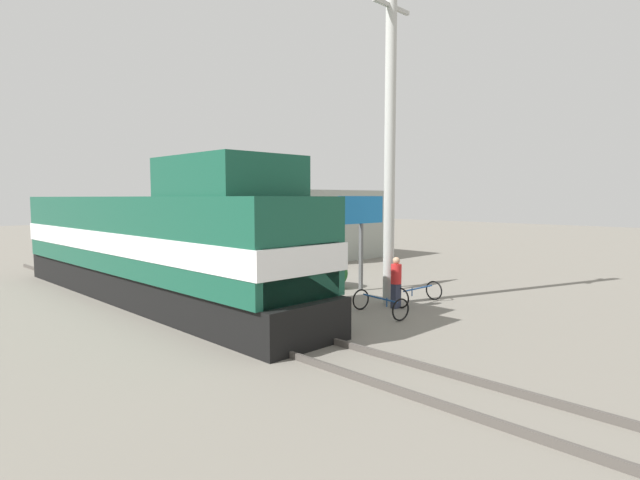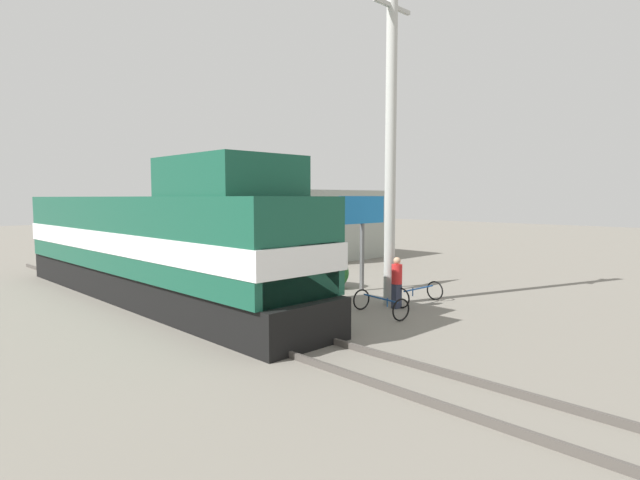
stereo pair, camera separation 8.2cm
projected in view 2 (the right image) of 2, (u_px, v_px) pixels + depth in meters
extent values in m
plane|color=slate|center=(218.00, 321.00, 14.42)|extent=(120.00, 120.00, 0.00)
cube|color=#4C4742|center=(196.00, 322.00, 13.91)|extent=(0.08, 33.25, 0.15)
cube|color=#4C4742|center=(238.00, 314.00, 14.92)|extent=(0.08, 33.25, 0.15)
cube|color=black|center=(149.00, 284.00, 17.46)|extent=(2.63, 16.70, 1.08)
cube|color=#144C38|center=(147.00, 233.00, 17.31)|extent=(2.86, 16.03, 2.51)
cube|color=white|center=(147.00, 240.00, 17.33)|extent=(2.90, 16.19, 0.70)
cube|color=white|center=(272.00, 269.00, 12.50)|extent=(2.43, 2.34, 1.38)
cube|color=#144C38|center=(229.00, 177.00, 13.60)|extent=(2.68, 3.67, 1.07)
cylinder|color=#B2B2AD|center=(391.00, 138.00, 16.21)|extent=(0.36, 0.36, 10.94)
cube|color=#B2B2AD|center=(392.00, 6.00, 15.85)|extent=(1.80, 0.12, 0.12)
cylinder|color=#4C4C4C|center=(303.00, 265.00, 19.30)|extent=(0.05, 0.05, 1.91)
cone|color=#1959B2|center=(303.00, 243.00, 19.23)|extent=(1.85, 1.85, 0.42)
cube|color=#595959|center=(362.00, 257.00, 19.00)|extent=(0.12, 0.12, 2.57)
cube|color=#1972BF|center=(362.00, 210.00, 18.85)|extent=(2.51, 0.08, 1.04)
sphere|color=#236028|center=(334.00, 273.00, 19.57)|extent=(1.18, 1.18, 1.18)
cube|color=#2D3347|center=(397.00, 296.00, 16.02)|extent=(0.30, 0.20, 0.80)
cylinder|color=red|center=(397.00, 274.00, 15.96)|extent=(0.34, 0.34, 0.63)
sphere|color=tan|center=(397.00, 261.00, 15.92)|extent=(0.23, 0.23, 0.23)
torus|color=black|center=(401.00, 298.00, 16.02)|extent=(0.07, 0.67, 0.67)
torus|color=black|center=(435.00, 291.00, 17.29)|extent=(0.07, 0.67, 0.67)
cube|color=#194C99|center=(419.00, 288.00, 16.64)|extent=(1.60, 0.09, 0.04)
cylinder|color=#194C99|center=(413.00, 292.00, 16.42)|extent=(0.04, 0.04, 0.28)
torus|color=black|center=(401.00, 310.00, 14.34)|extent=(0.66, 0.16, 0.66)
torus|color=black|center=(361.00, 299.00, 15.79)|extent=(0.66, 0.16, 0.66)
cube|color=#194C99|center=(380.00, 298.00, 15.05)|extent=(0.30, 1.50, 0.04)
cylinder|color=#194C99|center=(387.00, 303.00, 14.80)|extent=(0.04, 0.04, 0.28)
cube|color=#999E93|center=(319.00, 224.00, 29.33)|extent=(6.54, 4.94, 3.96)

